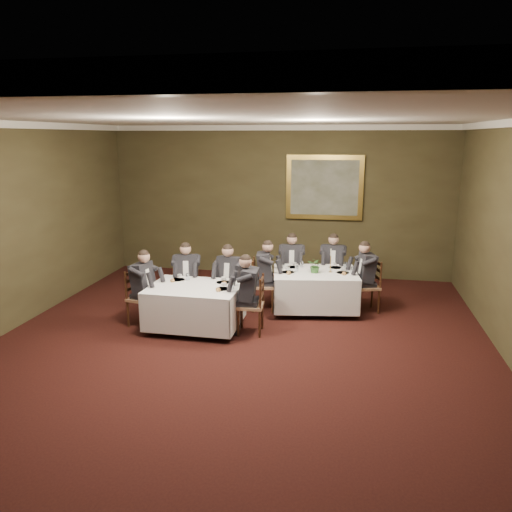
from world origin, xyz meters
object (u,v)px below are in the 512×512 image
(diner_sec_backright, at_px, (230,288))
(diner_sec_backleft, at_px, (187,286))
(chair_main_endright, at_px, (367,297))
(chair_sec_endleft, at_px, (142,309))
(chair_main_backright, at_px, (332,284))
(centerpiece, at_px, (316,265))
(diner_main_backright, at_px, (332,274))
(diner_main_backleft, at_px, (291,273))
(chair_sec_backleft, at_px, (188,297))
(chair_main_endleft, at_px, (263,295))
(painting, at_px, (324,188))
(table_second, at_px, (195,304))
(chair_sec_backright, at_px, (230,300))
(diner_main_endright, at_px, (367,285))
(candlestick, at_px, (331,263))
(chair_sec_endright, at_px, (251,317))
(diner_sec_endright, at_px, (250,304))
(diner_sec_endleft, at_px, (142,297))
(diner_main_endleft, at_px, (263,284))
(chair_main_backleft, at_px, (291,284))
(table_main, at_px, (315,288))

(diner_sec_backright, bearing_deg, diner_sec_backleft, 9.10)
(chair_main_endright, relative_size, chair_sec_endleft, 1.00)
(chair_main_backright, relative_size, centerpiece, 3.32)
(diner_main_backright, bearing_deg, diner_main_backleft, 9.24)
(chair_sec_backleft, bearing_deg, chair_main_endleft, -178.14)
(diner_sec_backright, bearing_deg, diner_main_backleft, -118.35)
(painting, bearing_deg, diner_main_backleft, -107.49)
(table_second, relative_size, chair_main_endright, 1.58)
(chair_main_backright, bearing_deg, chair_main_endleft, 38.89)
(chair_sec_backleft, height_order, chair_sec_backright, same)
(centerpiece, bearing_deg, chair_main_endright, 12.67)
(diner_main_backright, xyz_separation_m, chair_main_endright, (0.68, -0.70, -0.23))
(diner_main_endright, bearing_deg, table_second, 99.55)
(diner_sec_backright, bearing_deg, chair_sec_endleft, 38.38)
(chair_sec_endleft, relative_size, candlestick, 2.14)
(table_second, bearing_deg, chair_sec_endright, -0.76)
(diner_sec_backleft, relative_size, diner_sec_endright, 1.00)
(diner_main_backright, xyz_separation_m, diner_sec_endleft, (-3.22, -2.15, 0.00))
(diner_main_endleft, distance_m, diner_sec_endright, 1.19)
(diner_main_backleft, bearing_deg, chair_sec_endright, 72.33)
(diner_main_backright, relative_size, candlestick, 2.88)
(diner_main_backright, height_order, diner_main_endleft, same)
(chair_main_backleft, height_order, chair_sec_backleft, same)
(diner_main_backright, height_order, candlestick, diner_main_backright)
(table_second, distance_m, painting, 4.53)
(diner_sec_backleft, distance_m, diner_sec_backright, 0.83)
(table_second, relative_size, chair_sec_endleft, 1.58)
(chair_sec_endright, bearing_deg, diner_sec_backright, 31.87)
(diner_sec_backleft, xyz_separation_m, painting, (2.36, 2.94, 1.60))
(chair_main_endleft, height_order, diner_sec_backright, diner_sec_backright)
(diner_sec_backright, bearing_deg, chair_main_endleft, -134.33)
(chair_main_backleft, bearing_deg, diner_main_backright, -177.95)
(chair_main_backright, distance_m, chair_main_endright, 0.98)
(chair_main_endleft, xyz_separation_m, centerpiece, (0.99, 0.07, 0.63))
(diner_main_backleft, relative_size, diner_main_backright, 1.00)
(diner_main_backright, relative_size, chair_sec_endleft, 1.35)
(table_main, bearing_deg, diner_main_backleft, 126.36)
(diner_main_endleft, bearing_deg, diner_sec_endleft, -66.78)
(chair_main_backright, bearing_deg, chair_main_endright, 134.59)
(chair_sec_endright, relative_size, diner_sec_endright, 0.74)
(table_main, bearing_deg, centerpiece, -85.64)
(chair_main_backright, height_order, diner_main_backright, diner_main_backright)
(chair_sec_endright, bearing_deg, diner_main_endleft, -3.22)
(chair_main_backleft, relative_size, diner_main_backright, 0.74)
(chair_sec_endleft, bearing_deg, chair_main_endright, 120.24)
(painting, bearing_deg, diner_main_endright, -66.85)
(chair_sec_backleft, bearing_deg, painting, -142.05)
(table_main, distance_m, diner_main_endleft, 0.98)
(diner_main_backleft, height_order, diner_main_backright, same)
(diner_main_backleft, distance_m, chair_sec_backright, 1.61)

